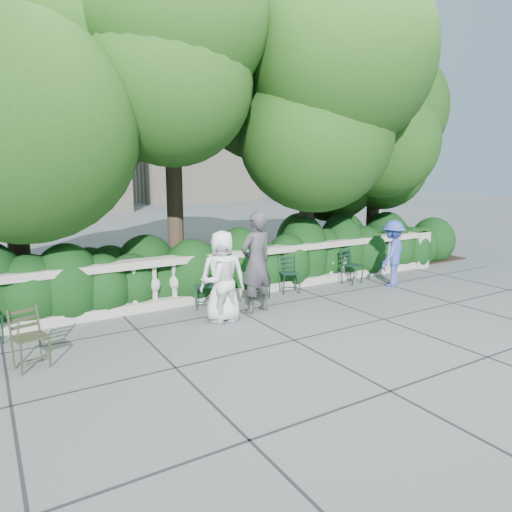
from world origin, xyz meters
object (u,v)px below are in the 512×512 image
person_businessman (223,276)px  chair_f (291,294)px  person_woman_grey (256,262)px  chair_e (357,285)px  person_casual_man (220,281)px  chair_d (261,300)px  chair_weathered (37,371)px  chair_c (206,310)px  person_older_blue (392,253)px

person_businessman → chair_f: bearing=-139.2°
chair_f → person_woman_grey: size_ratio=0.44×
chair_e → person_woman_grey: 3.33m
person_woman_grey → person_casual_man: (-0.85, -0.15, -0.22)m
person_casual_man → chair_f: bearing=-159.5°
chair_d → chair_weathered: bearing=-154.5°
person_woman_grey → person_casual_man: size_ratio=1.29×
chair_c → chair_d: size_ratio=1.00×
chair_d → chair_f: same height
chair_d → person_casual_man: bearing=-141.5°
person_older_blue → person_businessman: bearing=-21.3°
chair_d → person_woman_grey: person_woman_grey is taller
chair_f → person_older_blue: bearing=5.8°
chair_e → person_woman_grey: bearing=177.8°
person_woman_grey → person_older_blue: (3.77, 0.10, -0.19)m
chair_c → chair_f: 2.07m
chair_f → person_businessman: bearing=-140.8°
person_woman_grey → chair_f: bearing=-163.5°
person_older_blue → chair_weathered: bearing=-18.0°
person_older_blue → chair_e: bearing=-60.8°
chair_d → person_casual_man: (-1.35, -0.78, 0.75)m
chair_c → person_woman_grey: (0.78, -0.60, 0.97)m
chair_c → chair_weathered: same height
chair_e → chair_f: size_ratio=1.00×
person_older_blue → person_woman_grey: bearing=-22.6°
chair_weathered → person_older_blue: bearing=-7.6°
chair_e → person_woman_grey: size_ratio=0.44×
person_businessman → person_casual_man: (-0.07, -0.03, -0.07)m
chair_d → chair_e: 2.63m
chair_f → person_older_blue: (2.47, -0.56, 0.77)m
chair_d → person_woman_grey: size_ratio=0.44×
chair_weathered → person_woman_grey: 4.09m
chair_f → chair_weathered: bearing=-146.6°
chair_e → chair_weathered: size_ratio=1.00×
person_older_blue → person_casual_man: bearing=-21.0°
chair_c → chair_weathered: bearing=-137.5°
person_woman_grey → person_businessman: bearing=-1.2°
chair_f → person_businessman: size_ratio=0.51×
chair_c → person_casual_man: person_casual_man is taller
chair_f → person_businessman: person_businessman is taller
chair_e → chair_f: (-1.84, 0.09, 0.00)m
chair_weathered → person_businessman: person_businessman is taller
chair_d → chair_c: bearing=-170.3°
chair_f → person_casual_man: size_ratio=0.56×
person_businessman → person_woman_grey: person_woman_grey is taller
person_businessman → person_older_blue: bearing=-157.1°
chair_c → person_older_blue: 4.64m
chair_e → chair_d: bearing=166.2°
person_businessman → person_casual_man: person_businessman is taller
chair_weathered → person_older_blue: person_older_blue is taller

